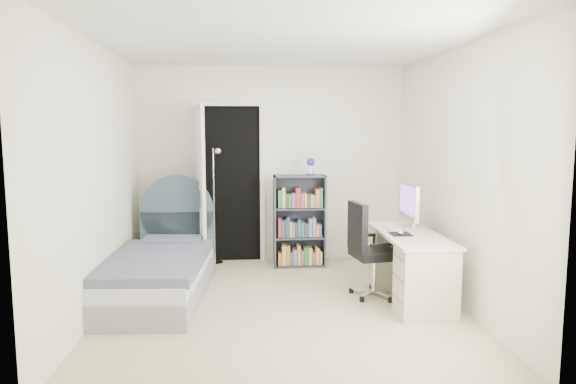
{
  "coord_description": "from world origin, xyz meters",
  "views": [
    {
      "loc": [
        -0.33,
        -4.82,
        1.71
      ],
      "look_at": [
        0.1,
        0.38,
        1.07
      ],
      "focal_mm": 32.0,
      "sensor_mm": 36.0,
      "label": 1
    }
  ],
  "objects": [
    {
      "name": "bookcase",
      "position": [
        0.33,
        1.44,
        0.53
      ],
      "size": [
        0.64,
        0.27,
        1.36
      ],
      "color": "#3E4355",
      "rests_on": "ground"
    },
    {
      "name": "floor_lamp",
      "position": [
        -0.71,
        1.61,
        0.61
      ],
      "size": [
        0.21,
        0.21,
        1.48
      ],
      "color": "silver",
      "rests_on": "ground"
    },
    {
      "name": "bed",
      "position": [
        -1.21,
        0.4,
        0.27
      ],
      "size": [
        1.01,
        1.96,
        1.18
      ],
      "color": "gray",
      "rests_on": "ground"
    },
    {
      "name": "nightstand",
      "position": [
        -1.22,
        1.6,
        0.38
      ],
      "size": [
        0.39,
        0.39,
        0.58
      ],
      "color": "tan",
      "rests_on": "ground"
    },
    {
      "name": "door",
      "position": [
        -0.76,
        1.52,
        1.03
      ],
      "size": [
        0.92,
        0.82,
        2.06
      ],
      "color": "black",
      "rests_on": "ground"
    },
    {
      "name": "desk",
      "position": [
        1.3,
        0.1,
        0.37
      ],
      "size": [
        0.56,
        1.39,
        1.14
      ],
      "color": "beige",
      "rests_on": "ground"
    },
    {
      "name": "office_chair",
      "position": [
        0.9,
        0.19,
        0.54
      ],
      "size": [
        0.52,
        0.54,
        0.98
      ],
      "color": "silver",
      "rests_on": "ground"
    },
    {
      "name": "room_shell",
      "position": [
        0.0,
        0.0,
        1.25
      ],
      "size": [
        3.5,
        3.7,
        2.6
      ],
      "color": "tan",
      "rests_on": "ground"
    }
  ]
}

